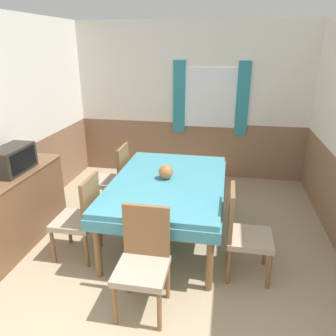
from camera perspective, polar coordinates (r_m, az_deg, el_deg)
The scene contains 10 objects.
wall_back at distance 5.68m, azimuth 4.07°, elevation 11.37°, with size 4.31×0.10×2.60m.
wall_left at distance 4.37m, azimuth -26.95°, elevation 6.22°, with size 0.05×4.76×2.60m.
dining_table at distance 3.85m, azimuth 0.03°, elevation -3.48°, with size 1.31×1.93×0.75m.
chair_right_near at distance 3.38m, azimuth 12.90°, elevation -10.62°, with size 0.44×0.44×0.95m.
chair_head_near at distance 2.94m, azimuth -4.23°, elevation -15.41°, with size 0.44×0.44×0.95m.
chair_left_near at distance 3.69m, azimuth -14.91°, elevation -7.99°, with size 0.44×0.44×0.95m.
chair_left_far at distance 4.62m, azimuth -9.20°, elevation -1.51°, with size 0.44×0.44×0.95m.
sideboard at distance 4.23m, azimuth -24.90°, elevation -6.33°, with size 0.46×1.47×0.87m.
tv at distance 4.06m, azimuth -25.48°, elevation 1.32°, with size 0.29×0.54×0.29m.
vase at distance 3.82m, azimuth -0.38°, elevation -0.69°, with size 0.17×0.17×0.17m.
Camera 1 is at (0.64, -1.19, 2.24)m, focal length 35.00 mm.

